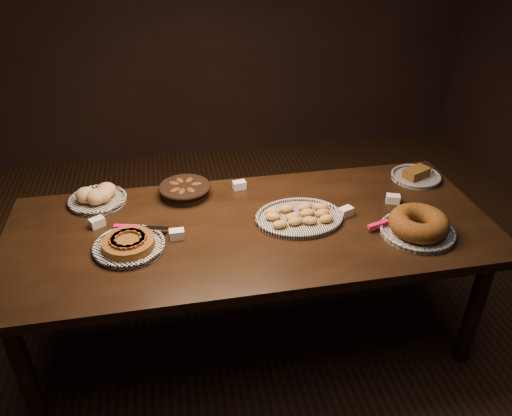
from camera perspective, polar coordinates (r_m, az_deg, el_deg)
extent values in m
plane|color=black|center=(2.95, -0.44, -14.24)|extent=(5.00, 5.00, 0.00)
cube|color=black|center=(2.48, -0.51, -2.54)|extent=(2.40, 1.00, 0.05)
cylinder|color=black|center=(2.52, -24.82, -16.94)|extent=(0.08, 0.08, 0.70)
cylinder|color=black|center=(2.81, 23.67, -10.60)|extent=(0.08, 0.08, 0.70)
cylinder|color=black|center=(3.07, -22.27, -6.36)|extent=(0.08, 0.08, 0.70)
cylinder|color=black|center=(3.31, 16.97, -2.14)|extent=(0.08, 0.08, 0.70)
torus|color=white|center=(2.37, -14.31, -4.13)|extent=(0.33, 0.33, 0.02)
cylinder|color=#4C280F|center=(2.37, -14.35, -3.91)|extent=(0.26, 0.26, 0.04)
cube|color=#5E2910|center=(2.34, -12.86, -3.35)|extent=(0.03, 0.08, 0.01)
cube|color=#5E2910|center=(2.37, -13.02, -2.87)|extent=(0.06, 0.08, 0.01)
cube|color=#5E2910|center=(2.40, -13.62, -2.57)|extent=(0.08, 0.06, 0.01)
cube|color=#5E2910|center=(2.41, -14.46, -2.53)|extent=(0.08, 0.03, 0.01)
cube|color=#5E2910|center=(2.40, -15.29, -2.77)|extent=(0.08, 0.07, 0.01)
cube|color=#5E2910|center=(2.38, -15.86, -3.21)|extent=(0.05, 0.08, 0.01)
cube|color=#5E2910|center=(2.35, -15.98, -3.72)|extent=(0.04, 0.08, 0.01)
cube|color=#5E2910|center=(2.32, -15.61, -4.14)|extent=(0.07, 0.08, 0.01)
cube|color=#5E2910|center=(2.30, -14.85, -4.34)|extent=(0.08, 0.04, 0.01)
cube|color=#5E2910|center=(2.30, -13.94, -4.23)|extent=(0.08, 0.05, 0.01)
cube|color=#5E2910|center=(2.32, -13.20, -3.86)|extent=(0.07, 0.08, 0.01)
cube|color=#FF0C56|center=(2.49, -14.62, -2.09)|extent=(0.12, 0.05, 0.02)
cube|color=silver|center=(2.45, -11.71, -2.28)|extent=(0.15, 0.07, 0.00)
torus|color=black|center=(2.51, 4.97, -0.97)|extent=(0.36, 0.36, 0.02)
ellipsoid|color=#A97031|center=(2.43, 2.74, -1.87)|extent=(0.08, 0.06, 0.04)
ellipsoid|color=#A97031|center=(2.45, 4.48, -1.51)|extent=(0.08, 0.06, 0.04)
ellipsoid|color=#A97031|center=(2.47, 6.14, -1.42)|extent=(0.09, 0.07, 0.04)
ellipsoid|color=#A97031|center=(2.49, 8.03, -1.21)|extent=(0.09, 0.07, 0.04)
ellipsoid|color=#A97031|center=(2.48, 1.95, -0.97)|extent=(0.08, 0.06, 0.04)
ellipsoid|color=#A97031|center=(2.49, 4.20, -0.99)|extent=(0.09, 0.07, 0.04)
ellipsoid|color=#A97031|center=(2.53, 5.89, -0.53)|extent=(0.08, 0.06, 0.04)
ellipsoid|color=#A97031|center=(2.53, 7.60, -0.55)|extent=(0.09, 0.07, 0.04)
ellipsoid|color=#A97031|center=(2.52, 1.89, -0.40)|extent=(0.08, 0.05, 0.04)
ellipsoid|color=#A97031|center=(2.55, 3.48, -0.05)|extent=(0.08, 0.06, 0.04)
ellipsoid|color=#A97031|center=(2.57, 5.62, 0.15)|extent=(0.09, 0.07, 0.04)
ellipsoid|color=#A97031|center=(2.58, 7.49, 0.16)|extent=(0.08, 0.06, 0.04)
torus|color=black|center=(2.52, 17.97, -2.42)|extent=(0.36, 0.36, 0.02)
torus|color=brown|center=(2.50, 18.12, -1.63)|extent=(0.36, 0.36, 0.10)
cube|color=#FF0C56|center=(2.50, 13.80, -1.81)|extent=(0.12, 0.06, 0.02)
cube|color=silver|center=(2.58, 16.00, -1.12)|extent=(0.15, 0.07, 0.00)
cylinder|color=black|center=(2.73, -8.13, 2.01)|extent=(0.29, 0.29, 0.06)
torus|color=black|center=(2.72, -8.16, 2.39)|extent=(0.28, 0.28, 0.02)
ellipsoid|color=black|center=(2.73, -6.82, 2.53)|extent=(0.09, 0.05, 0.04)
ellipsoid|color=black|center=(2.77, -7.62, 2.98)|extent=(0.08, 0.10, 0.04)
ellipsoid|color=black|center=(2.77, -8.67, 2.91)|extent=(0.07, 0.09, 0.04)
ellipsoid|color=black|center=(2.75, -9.33, 2.59)|extent=(0.09, 0.08, 0.04)
ellipsoid|color=black|center=(2.69, -9.22, 1.84)|extent=(0.09, 0.09, 0.04)
ellipsoid|color=black|center=(2.67, -8.46, 1.66)|extent=(0.07, 0.09, 0.04)
ellipsoid|color=black|center=(2.67, -7.43, 1.81)|extent=(0.08, 0.10, 0.04)
torus|color=white|center=(2.78, -17.67, 1.01)|extent=(0.31, 0.31, 0.02)
ellipsoid|color=#AA8D4E|center=(2.76, -18.90, 1.40)|extent=(0.10, 0.10, 0.08)
ellipsoid|color=#AA8D4E|center=(2.78, -16.73, 1.95)|extent=(0.10, 0.10, 0.08)
ellipsoid|color=#AA8D4E|center=(2.73, -17.84, 1.20)|extent=(0.10, 0.10, 0.08)
ellipsoid|color=#AA8D4E|center=(2.74, -17.23, 1.40)|extent=(0.10, 0.10, 0.08)
torus|color=black|center=(3.02, 17.82, 3.54)|extent=(0.28, 0.28, 0.02)
cube|color=#4C280F|center=(3.01, 17.87, 3.85)|extent=(0.17, 0.14, 0.05)
cube|color=white|center=(2.40, -9.03, -2.98)|extent=(0.07, 0.05, 0.04)
cube|color=white|center=(2.77, -1.92, 2.63)|extent=(0.08, 0.06, 0.04)
cube|color=white|center=(2.58, 10.22, -0.42)|extent=(0.08, 0.07, 0.04)
cube|color=white|center=(2.57, -17.70, -1.58)|extent=(0.08, 0.07, 0.04)
cube|color=white|center=(2.74, 15.38, 1.01)|extent=(0.08, 0.07, 0.04)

